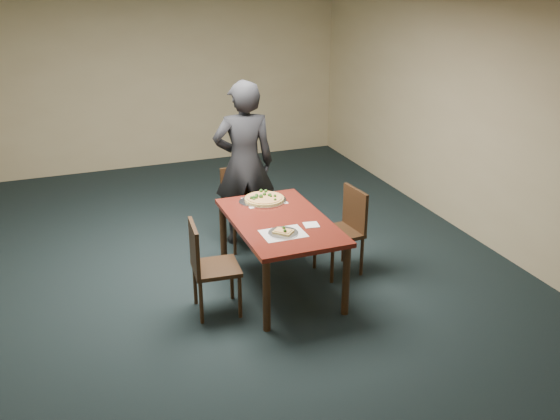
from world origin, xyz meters
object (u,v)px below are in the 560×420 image
object	(u,v)px
dining_table	(280,228)
diner	(244,164)
chair_right	(345,226)
chair_left	(207,263)
pizza_pan	(264,199)
chair_far	(242,202)
slice_plate_far	(252,201)
slice_plate_near	(283,232)

from	to	relation	value
dining_table	diner	distance (m)	1.24
chair_right	dining_table	bearing A→B (deg)	-87.95
chair_left	pizza_pan	bearing A→B (deg)	-43.52
chair_far	pizza_pan	size ratio (longest dim) A/B	1.99
diner	chair_right	bearing A→B (deg)	132.66
diner	pizza_pan	xyz separation A→B (m)	(-0.00, -0.68, -0.18)
chair_right	pizza_pan	world-z (taller)	chair_right
chair_far	chair_right	world-z (taller)	same
chair_far	slice_plate_far	distance (m)	0.66
chair_left	slice_plate_near	xyz separation A→B (m)	(0.70, -0.12, 0.25)
dining_table	slice_plate_far	bearing A→B (deg)	101.47
chair_right	slice_plate_far	size ratio (longest dim) A/B	3.25
pizza_pan	slice_plate_near	distance (m)	0.85
dining_table	pizza_pan	world-z (taller)	pizza_pan
chair_right	slice_plate_near	xyz separation A→B (m)	(-0.86, -0.43, 0.25)
chair_far	diner	bearing A→B (deg)	45.40
dining_table	chair_right	world-z (taller)	chair_right
slice_plate_far	pizza_pan	bearing A→B (deg)	-1.67
chair_far	slice_plate_near	world-z (taller)	chair_far
slice_plate_far	slice_plate_near	bearing A→B (deg)	-88.79
chair_left	chair_right	size ratio (longest dim) A/B	1.00
slice_plate_far	chair_right	bearing A→B (deg)	-25.59
chair_far	slice_plate_near	bearing A→B (deg)	-93.58
chair_left	slice_plate_far	bearing A→B (deg)	-38.40
diner	slice_plate_near	size ratio (longest dim) A/B	6.79
pizza_pan	chair_right	bearing A→B (deg)	-29.10
diner	dining_table	bearing A→B (deg)	97.12
dining_table	slice_plate_near	bearing A→B (deg)	-105.64
chair_right	chair_left	bearing A→B (deg)	-84.79
chair_left	chair_right	bearing A→B (deg)	-74.10
chair_right	diner	distance (m)	1.40
slice_plate_near	slice_plate_far	world-z (taller)	slice_plate_near
chair_far	diner	world-z (taller)	diner
slice_plate_far	diner	bearing A→B (deg)	79.01
chair_left	pizza_pan	distance (m)	1.12
chair_left	slice_plate_near	size ratio (longest dim) A/B	3.25
chair_left	chair_far	bearing A→B (deg)	-24.67
chair_far	chair_right	size ratio (longest dim) A/B	1.00
chair_left	slice_plate_near	world-z (taller)	chair_left
pizza_pan	slice_plate_far	xyz separation A→B (m)	(-0.13, 0.00, -0.01)
chair_left	slice_plate_near	bearing A→B (deg)	-94.92
chair_far	slice_plate_far	world-z (taller)	chair_far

